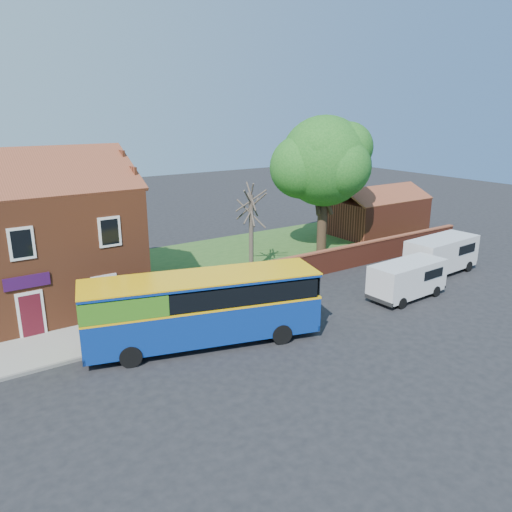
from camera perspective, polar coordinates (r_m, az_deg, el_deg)
ground at (r=21.88m, az=-1.38°, el=-11.88°), size 120.00×120.00×0.00m
pavement at (r=24.53m, az=-23.24°, el=-9.87°), size 18.00×3.50×0.12m
kerb at (r=22.97m, az=-22.35°, el=-11.57°), size 18.00×0.15×0.14m
grass_strip at (r=38.83m, az=4.42°, el=0.92°), size 26.00×12.00×0.04m
shop_building at (r=28.80m, az=-26.32°, el=0.71°), size 12.30×8.13×10.50m
boundary_wall at (r=34.30m, az=10.66°, el=-0.04°), size 22.00×0.38×1.60m
outbuilding at (r=44.48m, az=13.64°, el=4.61°), size 8.20×5.06×4.17m
bus at (r=22.74m, az=-6.98°, el=-5.76°), size 10.94×5.41×3.23m
van_near at (r=29.56m, az=16.91°, el=-2.43°), size 4.87×2.17×2.10m
van_far at (r=34.79m, az=20.44°, el=0.28°), size 5.47×2.48×2.35m
large_tree at (r=37.16m, az=7.72°, el=10.40°), size 8.21×6.50×10.02m
bare_tree at (r=32.03m, az=-0.55°, el=2.97°), size 2.13×2.54×5.68m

